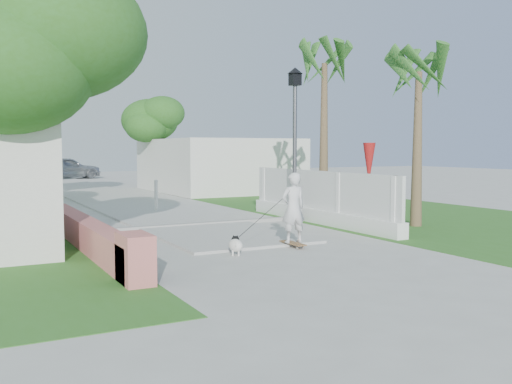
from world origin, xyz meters
TOP-DOWN VIEW (x-y plane):
  - ground at (0.00, 0.00)m, footprint 90.00×90.00m
  - path_strip at (0.00, 20.00)m, footprint 3.20×36.00m
  - curb at (0.00, 6.00)m, footprint 6.50×0.25m
  - grass_right at (7.00, 8.00)m, footprint 8.00×20.00m
  - pink_wall at (-3.30, 3.55)m, footprint 0.45×8.20m
  - lattice_fence at (3.40, 5.00)m, footprint 0.35×7.00m
  - building_right at (6.00, 18.00)m, footprint 6.00×8.00m
  - street_lamp at (2.90, 5.50)m, footprint 0.44×0.44m
  - bollard at (0.20, 10.00)m, footprint 0.14×0.14m
  - patio_umbrella at (4.80, 4.50)m, footprint 0.36×0.36m
  - tree_left_near at (-4.48, 2.98)m, footprint 3.60×3.60m
  - tree_path_left at (-2.98, 15.98)m, footprint 3.40×3.40m
  - tree_path_right at (3.22, 19.98)m, footprint 3.00×3.00m
  - tree_path_far at (-2.78, 25.98)m, footprint 3.20×3.20m
  - palm_far at (4.60, 6.50)m, footprint 1.80×1.80m
  - palm_near at (5.40, 3.20)m, footprint 1.80×1.80m
  - skateboarder at (0.41, 1.93)m, footprint 1.80×0.81m
  - dog at (-0.83, 1.69)m, footprint 0.39×0.53m
  - parked_car at (1.20, 33.39)m, footprint 4.75×2.30m

SIDE VIEW (x-z plane):
  - ground at x=0.00m, z-range 0.00..0.00m
  - grass_right at x=7.00m, z-range 0.00..0.01m
  - path_strip at x=0.00m, z-range 0.00..0.06m
  - curb at x=0.00m, z-range 0.00..0.10m
  - dog at x=-0.83m, z-range 0.02..0.40m
  - pink_wall at x=-3.30m, z-range -0.09..0.71m
  - lattice_fence at x=3.40m, z-range -0.21..1.29m
  - bollard at x=0.20m, z-range 0.04..1.13m
  - parked_car at x=1.20m, z-range 0.00..1.56m
  - skateboarder at x=0.41m, z-range -0.01..1.60m
  - building_right at x=6.00m, z-range 0.00..2.60m
  - patio_umbrella at x=4.80m, z-range 0.54..2.84m
  - street_lamp at x=2.90m, z-range 0.21..4.65m
  - tree_path_right at x=3.22m, z-range 1.10..5.89m
  - tree_path_far at x=-2.78m, z-range 1.23..6.40m
  - tree_path_left at x=-2.98m, z-range 1.21..6.43m
  - tree_left_near at x=-4.48m, z-range 1.18..6.46m
  - palm_near at x=5.40m, z-range 1.60..6.30m
  - palm_far at x=4.60m, z-range 1.83..7.13m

